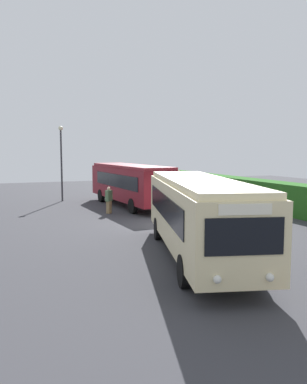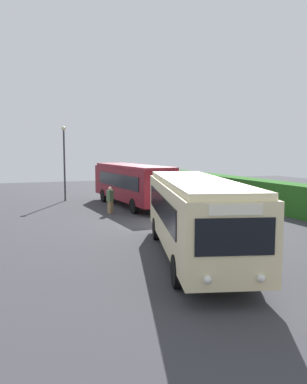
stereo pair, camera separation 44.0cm
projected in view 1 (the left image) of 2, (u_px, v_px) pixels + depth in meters
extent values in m
plane|color=#38383D|center=(172.00, 224.00, 21.87)|extent=(64.00, 64.00, 0.00)
cube|color=maroon|center=(130.00, 183.00, 28.73)|extent=(10.55, 3.16, 2.27)
cube|color=maroon|center=(130.00, 166.00, 28.60)|extent=(10.22, 2.94, 0.20)
cube|color=black|center=(115.00, 180.00, 27.88)|extent=(8.11, 0.55, 0.91)
cube|color=black|center=(148.00, 179.00, 28.98)|extent=(8.11, 0.55, 0.91)
cube|color=black|center=(107.00, 175.00, 33.38)|extent=(0.17, 2.05, 0.95)
cube|color=silver|center=(107.00, 167.00, 33.31)|extent=(0.13, 1.38, 0.28)
cylinder|color=black|center=(101.00, 196.00, 31.25)|extent=(1.02, 0.34, 1.00)
cylinder|color=black|center=(128.00, 194.00, 32.24)|extent=(1.02, 0.34, 1.00)
cylinder|color=black|center=(133.00, 206.00, 25.47)|extent=(1.02, 0.34, 1.00)
cylinder|color=black|center=(165.00, 204.00, 26.46)|extent=(1.02, 0.34, 1.00)
sphere|color=silver|center=(99.00, 188.00, 33.21)|extent=(0.22, 0.22, 0.22)
sphere|color=silver|center=(114.00, 187.00, 33.80)|extent=(0.22, 0.22, 0.22)
cube|color=beige|center=(198.00, 214.00, 15.03)|extent=(10.66, 5.19, 2.28)
cube|color=#F8E8B2|center=(198.00, 181.00, 14.90)|extent=(10.31, 4.91, 0.20)
cube|color=black|center=(228.00, 205.00, 15.44)|extent=(7.81, 2.21, 0.91)
cube|color=black|center=(164.00, 206.00, 15.16)|extent=(7.81, 2.21, 0.91)
cube|color=black|center=(245.00, 237.00, 9.86)|extent=(0.59, 1.98, 0.96)
cube|color=silver|center=(245.00, 209.00, 9.79)|extent=(0.41, 1.33, 0.28)
cylinder|color=black|center=(258.00, 269.00, 12.11)|extent=(1.04, 0.54, 1.00)
cylinder|color=black|center=(184.00, 271.00, 11.86)|extent=(1.04, 0.54, 1.00)
cylinder|color=black|center=(206.00, 228.00, 18.47)|extent=(1.04, 0.54, 1.00)
cylinder|color=black|center=(158.00, 229.00, 18.21)|extent=(1.04, 0.54, 1.00)
sphere|color=silver|center=(270.00, 277.00, 10.04)|extent=(0.22, 0.22, 0.22)
sphere|color=silver|center=(217.00, 279.00, 9.89)|extent=(0.22, 0.22, 0.22)
cube|color=maroon|center=(142.00, 195.00, 32.19)|extent=(0.37, 0.39, 0.82)
cube|color=silver|center=(141.00, 186.00, 32.11)|extent=(0.49, 0.55, 0.71)
sphere|color=beige|center=(141.00, 180.00, 32.06)|extent=(0.22, 0.22, 0.22)
cube|color=olive|center=(109.00, 207.00, 25.62)|extent=(0.38, 0.39, 0.81)
cube|color=#4C6B47|center=(109.00, 196.00, 25.54)|extent=(0.51, 0.53, 0.71)
sphere|color=beige|center=(109.00, 189.00, 25.49)|extent=(0.22, 0.22, 0.22)
cube|color=olive|center=(227.00, 232.00, 17.64)|extent=(0.34, 0.33, 0.89)
cube|color=olive|center=(227.00, 214.00, 17.55)|extent=(0.47, 0.42, 0.78)
sphere|color=#8C6647|center=(228.00, 202.00, 17.49)|extent=(0.25, 0.25, 0.25)
cube|color=#25601D|center=(295.00, 200.00, 24.91)|extent=(44.00, 1.74, 1.97)
cylinder|color=#38383D|center=(62.00, 166.00, 31.51)|extent=(0.14, 0.14, 5.61)
sphere|color=beige|center=(61.00, 128.00, 31.19)|extent=(0.36, 0.36, 0.36)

